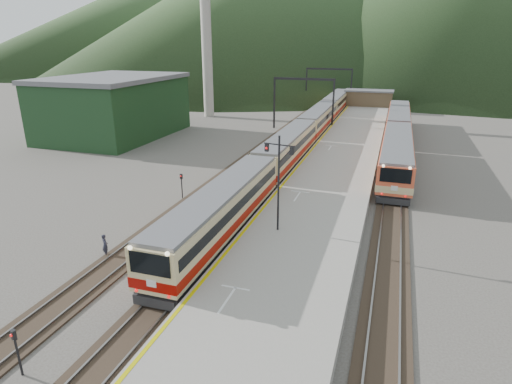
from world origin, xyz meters
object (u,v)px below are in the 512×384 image
(second_train, at_px, (398,134))
(worker, at_px, (105,245))
(main_train, at_px, (305,133))
(signal_mast, at_px, (279,174))

(second_train, bearing_deg, worker, -116.42)
(main_train, height_order, second_train, second_train)
(main_train, height_order, signal_mast, signal_mast)
(main_train, xyz_separation_m, second_train, (11.50, 1.90, 0.17))
(signal_mast, bearing_deg, main_train, 97.98)
(main_train, relative_size, second_train, 1.83)
(main_train, distance_m, worker, 34.38)
(signal_mast, distance_m, worker, 12.31)
(main_train, relative_size, signal_mast, 11.57)
(second_train, distance_m, signal_mast, 31.37)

